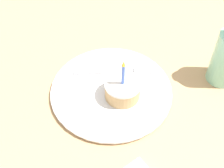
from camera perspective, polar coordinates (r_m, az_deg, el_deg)
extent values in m
cube|color=tan|center=(0.77, 0.45, -2.20)|extent=(2.40, 2.40, 0.04)
cylinder|color=silver|center=(0.75, 0.00, -1.43)|extent=(0.28, 0.28, 0.01)
cylinder|color=silver|center=(0.75, 0.00, -1.31)|extent=(0.29, 0.29, 0.01)
cylinder|color=tan|center=(0.72, 1.95, -1.16)|extent=(0.08, 0.08, 0.04)
cylinder|color=silver|center=(0.70, 2.00, 0.00)|extent=(0.08, 0.08, 0.01)
cylinder|color=#4C72E0|center=(0.68, 2.07, 1.72)|extent=(0.01, 0.01, 0.06)
cone|color=yellow|center=(0.65, 2.15, 3.77)|extent=(0.01, 0.01, 0.01)
cube|color=#B2B2B7|center=(0.78, -1.56, 2.31)|extent=(0.13, 0.09, 0.01)
cube|color=#B2B2B7|center=(0.79, 5.49, 2.60)|extent=(0.05, 0.04, 0.01)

